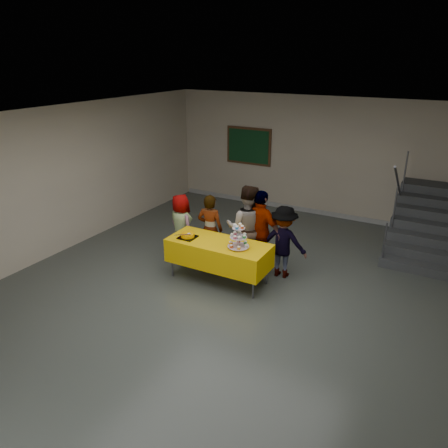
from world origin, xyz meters
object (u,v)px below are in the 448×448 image
at_px(cupcake_stand, 238,238).
at_px(schoolchild_a, 181,226).
at_px(bake_table, 219,253).
at_px(staircase, 425,225).
at_px(schoolchild_b, 210,229).
at_px(schoolchild_e, 283,242).
at_px(schoolchild_d, 261,232).
at_px(noticeboard, 249,146).
at_px(schoolchild_c, 247,228).
at_px(bear_cake, 188,235).

bearing_deg(cupcake_stand, schoolchild_a, 159.78).
bearing_deg(bake_table, staircase, 48.36).
height_order(schoolchild_b, schoolchild_e, schoolchild_b).
bearing_deg(cupcake_stand, staircase, 52.86).
bearing_deg(schoolchild_e, cupcake_stand, 53.47).
bearing_deg(schoolchild_b, schoolchild_e, 177.19).
relative_size(schoolchild_b, schoolchild_d, 0.88).
bearing_deg(schoolchild_b, schoolchild_d, 178.48).
distance_m(schoolchild_d, schoolchild_e, 0.47).
distance_m(staircase, noticeboard, 4.88).
xyz_separation_m(schoolchild_b, schoolchild_e, (1.48, 0.17, -0.02)).
bearing_deg(bake_table, schoolchild_a, 155.37).
bearing_deg(staircase, bake_table, -131.64).
xyz_separation_m(schoolchild_b, noticeboard, (-1.02, 3.78, 0.89)).
bearing_deg(schoolchild_c, schoolchild_b, -8.85).
xyz_separation_m(bake_table, schoolchild_a, (-1.19, 0.54, 0.11)).
distance_m(schoolchild_b, staircase, 4.70).
relative_size(schoolchild_e, staircase, 0.58).
relative_size(bake_table, staircase, 0.78).
xyz_separation_m(cupcake_stand, schoolchild_c, (-0.21, 0.76, -0.11)).
height_order(cupcake_stand, schoolchild_a, schoolchild_a).
bearing_deg(cupcake_stand, bake_table, 173.34).
xyz_separation_m(bear_cake, schoolchild_e, (1.55, 0.86, -0.14)).
relative_size(schoolchild_c, noticeboard, 1.29).
bearing_deg(schoolchild_c, schoolchild_a, -12.00).
relative_size(bear_cake, schoolchild_b, 0.25).
xyz_separation_m(cupcake_stand, schoolchild_b, (-0.95, 0.63, -0.24)).
height_order(schoolchild_a, noticeboard, noticeboard).
distance_m(bake_table, schoolchild_a, 1.31).
relative_size(schoolchild_a, staircase, 0.55).
relative_size(schoolchild_a, noticeboard, 1.02).
height_order(schoolchild_c, schoolchild_e, schoolchild_c).
bearing_deg(schoolchild_e, schoolchild_d, 0.37).
distance_m(cupcake_stand, schoolchild_a, 1.74).
distance_m(schoolchild_a, schoolchild_b, 0.67).
bearing_deg(schoolchild_d, schoolchild_c, 15.05).
bearing_deg(noticeboard, schoolchild_a, -84.65).
bearing_deg(schoolchild_d, bake_table, 67.68).
relative_size(staircase, noticeboard, 1.85).
xyz_separation_m(bear_cake, noticeboard, (-0.95, 4.46, 0.77)).
bearing_deg(schoolchild_d, schoolchild_a, 18.45).
bearing_deg(cupcake_stand, schoolchild_b, 146.45).
xyz_separation_m(schoolchild_a, schoolchild_c, (1.41, 0.17, 0.18)).
xyz_separation_m(bake_table, schoolchild_d, (0.50, 0.72, 0.25)).
relative_size(bear_cake, staircase, 0.15).
relative_size(schoolchild_c, schoolchild_e, 1.22).
bearing_deg(bear_cake, cupcake_stand, 3.07).
distance_m(bake_table, schoolchild_e, 1.22).
height_order(cupcake_stand, schoolchild_b, schoolchild_b).
xyz_separation_m(bake_table, schoolchild_e, (0.95, 0.75, 0.13)).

